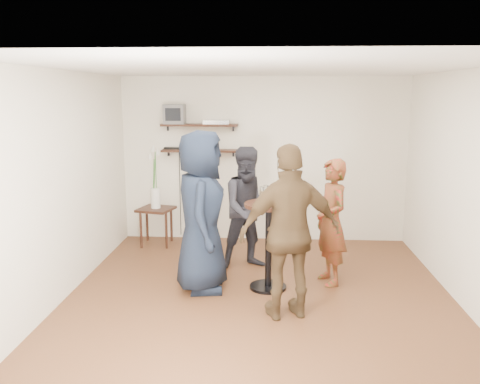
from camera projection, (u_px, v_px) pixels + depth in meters
The scene contains 18 objects.
room at pixel (260, 189), 5.61m from camera, with size 4.58×5.08×2.68m.
shelf_upper at pixel (200, 125), 7.89m from camera, with size 1.20×0.25×0.04m, color black.
shelf_lower at pixel (200, 151), 7.97m from camera, with size 1.20×0.25×0.04m, color black.
crt_monitor at pixel (175, 114), 7.88m from camera, with size 0.32×0.30×0.30m, color #59595B.
dvd_deck at pixel (216, 122), 7.86m from camera, with size 0.40×0.24×0.06m, color silver.
radio at pixel (197, 146), 7.95m from camera, with size 0.22×0.10×0.10m, color black.
power_strip at pixel (173, 148), 8.03m from camera, with size 0.30×0.05×0.03m, color black.
side_table at pixel (156, 214), 7.89m from camera, with size 0.60×0.60×0.59m.
vase_lilies at pixel (155, 188), 7.81m from camera, with size 0.20×0.20×1.01m.
drinks_table at pixel (269, 234), 6.07m from camera, with size 0.58×0.58×1.06m.
wine_glass_fl at pixel (262, 192), 5.93m from camera, with size 0.07×0.07×0.20m.
wine_glass_fr at pixel (275, 191), 5.94m from camera, with size 0.07×0.07×0.22m.
wine_glass_bl at pixel (266, 191), 6.02m from camera, with size 0.07×0.07×0.20m.
wine_glass_br at pixel (271, 192), 5.97m from camera, with size 0.06×0.06×0.19m.
person_plaid at pixel (331, 222), 6.23m from camera, with size 0.57×0.37×1.56m, color red.
person_dark at pixel (250, 208), 6.80m from camera, with size 0.80×0.62×1.65m, color black.
person_navy at pixel (201, 212), 5.99m from camera, with size 0.94×0.61×1.92m, color black.
person_brown at pixel (290, 232), 5.25m from camera, with size 1.08×0.45×1.84m, color #48341F.
Camera 1 is at (0.11, -5.51, 2.34)m, focal length 38.00 mm.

